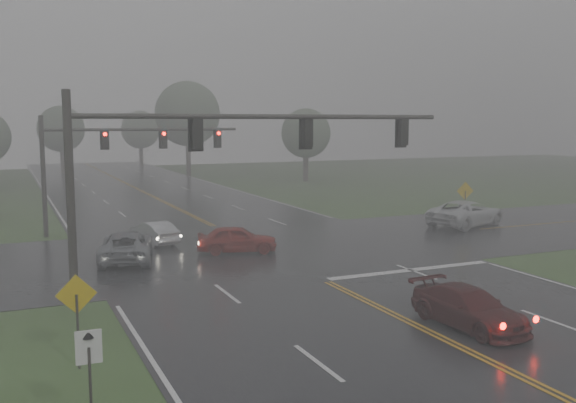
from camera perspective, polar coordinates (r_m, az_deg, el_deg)
name	(u,v)px	position (r m, az deg, el deg)	size (l,w,h in m)	color
main_road	(273,256)	(32.74, -1.33, -4.84)	(18.00, 160.00, 0.02)	black
cross_street	(259,249)	(34.56, -2.62, -4.21)	(120.00, 14.00, 0.02)	black
stop_bar	(411,271)	(30.07, 10.86, -6.05)	(8.50, 0.50, 0.01)	silver
sedan_maroon	(468,327)	(22.50, 15.73, -10.71)	(1.82, 4.47, 1.30)	#3A0A0A
sedan_red	(237,253)	(33.58, -4.55, -4.56)	(1.67, 4.16, 1.42)	maroon
sedan_silver	(154,244)	(36.62, -11.81, -3.71)	(1.33, 3.82, 1.26)	#ADB0B5
car_grey	(127,261)	(32.48, -14.14, -5.16)	(2.40, 5.20, 1.45)	slate
pickup_white	(466,226)	(43.52, 15.52, -2.11)	(2.75, 5.96, 1.66)	#BABDBF
signal_gantry_near	(204,152)	(25.03, -7.50, 4.36)	(15.84, 0.35, 7.92)	black
signal_gantry_far	(107,151)	(40.47, -15.78, 4.32)	(12.05, 0.36, 7.14)	black
sign_diamond_west	(77,305)	(18.67, -18.26, -8.77)	(1.11, 0.10, 2.65)	black
sign_arrow_white	(89,365)	(14.50, -17.24, -13.68)	(0.55, 0.10, 2.46)	black
sign_diamond_east	(465,196)	(43.69, 15.46, 0.48)	(1.18, 0.26, 2.86)	black
tree_ne_a	(188,114)	(80.54, -8.92, 7.71)	(7.99, 7.99, 11.74)	#332721
tree_n_mid	(61,129)	(89.08, -19.53, 6.10)	(6.03, 6.03, 8.86)	#332721
tree_e_near	(306,133)	(73.42, 1.59, 6.07)	(5.64, 5.64, 8.29)	#332721
tree_n_far	(140,130)	(99.97, -12.98, 6.23)	(5.75, 5.75, 8.44)	#332721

